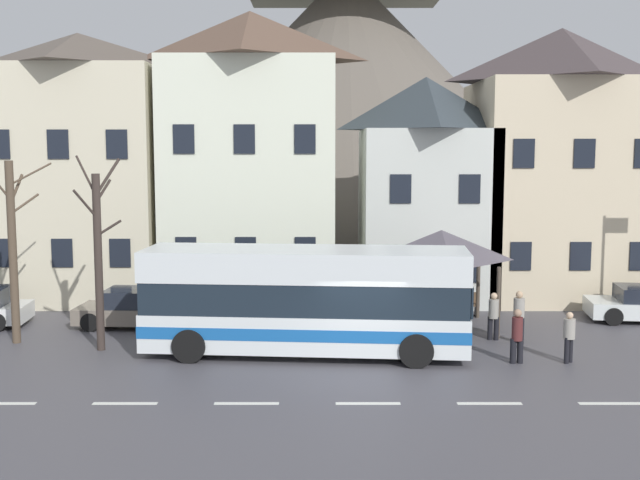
{
  "coord_description": "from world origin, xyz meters",
  "views": [
    {
      "loc": [
        -1.19,
        -20.78,
        6.27
      ],
      "look_at": [
        -1.18,
        5.64,
        3.16
      ],
      "focal_mm": 44.09,
      "sensor_mm": 36.0,
      "label": 1
    }
  ],
  "objects_px": {
    "parked_car_02": "(137,308)",
    "pedestrian_02": "(493,314)",
    "townhouse_00": "(82,168)",
    "pedestrian_03": "(569,334)",
    "pedestrian_00": "(517,335)",
    "transit_bus": "(306,302)",
    "public_bench": "(456,303)",
    "townhouse_02": "(425,189)",
    "townhouse_03": "(558,164)",
    "townhouse_01": "(251,157)",
    "pedestrian_01": "(519,315)",
    "hilltop_castle": "(345,96)",
    "bare_tree_02": "(13,249)",
    "bus_shelter": "(441,246)",
    "bare_tree_01": "(98,255)"
  },
  "relations": [
    {
      "from": "transit_bus",
      "to": "bare_tree_01",
      "type": "distance_m",
      "value": 6.56
    },
    {
      "from": "townhouse_03",
      "to": "pedestrian_00",
      "type": "bearing_deg",
      "value": -111.69
    },
    {
      "from": "townhouse_01",
      "to": "hilltop_castle",
      "type": "height_order",
      "value": "hilltop_castle"
    },
    {
      "from": "pedestrian_02",
      "to": "bare_tree_01",
      "type": "height_order",
      "value": "bare_tree_01"
    },
    {
      "from": "pedestrian_03",
      "to": "bare_tree_01",
      "type": "distance_m",
      "value": 14.35
    },
    {
      "from": "bus_shelter",
      "to": "pedestrian_03",
      "type": "xyz_separation_m",
      "value": [
        3.08,
        -4.55,
        -2.04
      ]
    },
    {
      "from": "townhouse_02",
      "to": "transit_bus",
      "type": "distance_m",
      "value": 10.88
    },
    {
      "from": "bare_tree_02",
      "to": "public_bench",
      "type": "bearing_deg",
      "value": 15.3
    },
    {
      "from": "townhouse_00",
      "to": "bus_shelter",
      "type": "xyz_separation_m",
      "value": [
        14.08,
        -5.64,
        -2.56
      ]
    },
    {
      "from": "hilltop_castle",
      "to": "bare_tree_02",
      "type": "xyz_separation_m",
      "value": [
        -11.42,
        -26.19,
        -6.51
      ]
    },
    {
      "from": "pedestrian_02",
      "to": "bare_tree_02",
      "type": "distance_m",
      "value": 15.67
    },
    {
      "from": "townhouse_02",
      "to": "hilltop_castle",
      "type": "bearing_deg",
      "value": 98.59
    },
    {
      "from": "public_bench",
      "to": "transit_bus",
      "type": "bearing_deg",
      "value": -135.11
    },
    {
      "from": "hilltop_castle",
      "to": "pedestrian_03",
      "type": "xyz_separation_m",
      "value": [
        5.68,
        -28.61,
        -8.72
      ]
    },
    {
      "from": "public_bench",
      "to": "townhouse_03",
      "type": "bearing_deg",
      "value": 40.01
    },
    {
      "from": "parked_car_02",
      "to": "public_bench",
      "type": "distance_m",
      "value": 11.71
    },
    {
      "from": "townhouse_02",
      "to": "parked_car_02",
      "type": "relative_size",
      "value": 2.24
    },
    {
      "from": "transit_bus",
      "to": "bus_shelter",
      "type": "relative_size",
      "value": 2.77
    },
    {
      "from": "townhouse_01",
      "to": "pedestrian_01",
      "type": "relative_size",
      "value": 6.96
    },
    {
      "from": "pedestrian_00",
      "to": "transit_bus",
      "type": "bearing_deg",
      "value": 170.66
    },
    {
      "from": "townhouse_00",
      "to": "pedestrian_00",
      "type": "bearing_deg",
      "value": -33.21
    },
    {
      "from": "pedestrian_03",
      "to": "public_bench",
      "type": "bearing_deg",
      "value": 108.47
    },
    {
      "from": "transit_bus",
      "to": "townhouse_03",
      "type": "bearing_deg",
      "value": 47.4
    },
    {
      "from": "hilltop_castle",
      "to": "public_bench",
      "type": "bearing_deg",
      "value": -80.98
    },
    {
      "from": "townhouse_00",
      "to": "pedestrian_02",
      "type": "relative_size",
      "value": 6.96
    },
    {
      "from": "parked_car_02",
      "to": "bare_tree_02",
      "type": "bearing_deg",
      "value": 38.61
    },
    {
      "from": "townhouse_03",
      "to": "pedestrian_02",
      "type": "xyz_separation_m",
      "value": [
        -4.29,
        -7.79,
        -4.74
      ]
    },
    {
      "from": "townhouse_03",
      "to": "pedestrian_02",
      "type": "bearing_deg",
      "value": -118.84
    },
    {
      "from": "townhouse_00",
      "to": "pedestrian_03",
      "type": "relative_size",
      "value": 7.18
    },
    {
      "from": "pedestrian_01",
      "to": "bare_tree_01",
      "type": "height_order",
      "value": "bare_tree_01"
    },
    {
      "from": "hilltop_castle",
      "to": "parked_car_02",
      "type": "relative_size",
      "value": 8.41
    },
    {
      "from": "townhouse_00",
      "to": "hilltop_castle",
      "type": "bearing_deg",
      "value": 58.08
    },
    {
      "from": "parked_car_02",
      "to": "public_bench",
      "type": "height_order",
      "value": "parked_car_02"
    },
    {
      "from": "pedestrian_01",
      "to": "pedestrian_00",
      "type": "bearing_deg",
      "value": -105.22
    },
    {
      "from": "bare_tree_01",
      "to": "bus_shelter",
      "type": "bearing_deg",
      "value": 15.48
    },
    {
      "from": "townhouse_01",
      "to": "bare_tree_01",
      "type": "relative_size",
      "value": 1.95
    },
    {
      "from": "townhouse_01",
      "to": "pedestrian_02",
      "type": "bearing_deg",
      "value": -40.8
    },
    {
      "from": "pedestrian_02",
      "to": "parked_car_02",
      "type": "bearing_deg",
      "value": 170.78
    },
    {
      "from": "pedestrian_02",
      "to": "bare_tree_02",
      "type": "relative_size",
      "value": 0.27
    },
    {
      "from": "pedestrian_00",
      "to": "pedestrian_03",
      "type": "relative_size",
      "value": 1.06
    },
    {
      "from": "townhouse_02",
      "to": "townhouse_03",
      "type": "relative_size",
      "value": 0.82
    },
    {
      "from": "pedestrian_02",
      "to": "bare_tree_01",
      "type": "bearing_deg",
      "value": -174.07
    },
    {
      "from": "townhouse_01",
      "to": "pedestrian_02",
      "type": "height_order",
      "value": "townhouse_01"
    },
    {
      "from": "townhouse_00",
      "to": "pedestrian_01",
      "type": "bearing_deg",
      "value": -25.58
    },
    {
      "from": "townhouse_03",
      "to": "pedestrian_00",
      "type": "distance_m",
      "value": 12.38
    },
    {
      "from": "transit_bus",
      "to": "parked_car_02",
      "type": "distance_m",
      "value": 7.19
    },
    {
      "from": "bus_shelter",
      "to": "bare_tree_02",
      "type": "height_order",
      "value": "bare_tree_02"
    },
    {
      "from": "parked_car_02",
      "to": "pedestrian_02",
      "type": "xyz_separation_m",
      "value": [
        12.15,
        -1.97,
        0.2
      ]
    },
    {
      "from": "townhouse_01",
      "to": "transit_bus",
      "type": "bearing_deg",
      "value": -75.28
    },
    {
      "from": "townhouse_02",
      "to": "pedestrian_01",
      "type": "bearing_deg",
      "value": -75.47
    }
  ]
}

